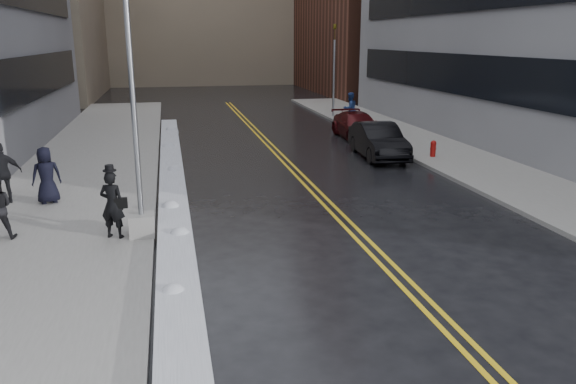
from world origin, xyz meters
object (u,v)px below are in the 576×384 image
pedestrian_d (2,173)px  pedestrian_east (350,108)px  pedestrian_c (46,175)px  car_black (378,141)px  lamppost (136,148)px  traffic_signal (334,67)px  pedestrian_fedora (112,205)px  fire_hydrant (433,148)px  car_maroon (357,126)px

pedestrian_d → pedestrian_east: 21.29m
pedestrian_c → car_black: 14.11m
lamppost → traffic_signal: lamppost is taller
pedestrian_d → pedestrian_east: (16.08, 13.94, -0.01)m
pedestrian_fedora → pedestrian_c: bearing=-37.0°
pedestrian_d → traffic_signal: bearing=-156.1°
pedestrian_east → fire_hydrant: bearing=73.4°
lamppost → pedestrian_east: bearing=57.1°
lamppost → pedestrian_east: (11.68, 18.03, -1.42)m
lamppost → pedestrian_fedora: size_ratio=4.22×
fire_hydrant → pedestrian_fedora: bearing=-148.5°
pedestrian_fedora → pedestrian_c: (-2.34, 3.80, 0.01)m
traffic_signal → pedestrian_east: 4.58m
car_black → pedestrian_c: bearing=-154.8°
lamppost → car_maroon: 17.79m
pedestrian_d → pedestrian_fedora: bearing=108.2°
lamppost → traffic_signal: 24.98m
lamppost → pedestrian_c: 5.10m
pedestrian_fedora → car_maroon: pedestrian_fedora is taller
pedestrian_c → pedestrian_east: pedestrian_east is taller
lamppost → traffic_signal: size_ratio=1.27×
pedestrian_c → pedestrian_east: bearing=-154.2°
pedestrian_c → car_black: size_ratio=0.38×
fire_hydrant → pedestrian_fedora: 15.28m
car_maroon → pedestrian_east: bearing=78.5°
pedestrian_east → car_black: size_ratio=0.41×
pedestrian_east → traffic_signal: bearing=-111.8°
fire_hydrant → pedestrian_d: bearing=-166.8°
fire_hydrant → pedestrian_d: pedestrian_d is taller
fire_hydrant → traffic_signal: (-0.50, 14.00, 2.85)m
lamppost → car_maroon: size_ratio=1.60×
traffic_signal → pedestrian_east: size_ratio=3.10×
pedestrian_d → car_maroon: pedestrian_d is taller
pedestrian_east → car_maroon: size_ratio=0.41×
pedestrian_d → car_black: bearing=174.7°
traffic_signal → pedestrian_east: traffic_signal is taller
fire_hydrant → car_black: 2.44m
pedestrian_fedora → car_black: size_ratio=0.38×
car_maroon → pedestrian_fedora: bearing=-128.5°
pedestrian_c → pedestrian_d: 1.38m
lamppost → pedestrian_c: lamppost is taller
pedestrian_d → car_black: (14.48, 4.88, -0.35)m
pedestrian_fedora → pedestrian_east: bearing=-103.1°
pedestrian_fedora → pedestrian_d: size_ratio=0.92×
lamppost → car_maroon: bearing=52.4°
lamppost → fire_hydrant: lamppost is taller
lamppost → car_maroon: (10.80, 14.02, -1.84)m
traffic_signal → car_black: size_ratio=1.27×
lamppost → fire_hydrant: size_ratio=10.45×
car_black → car_maroon: size_ratio=0.99×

